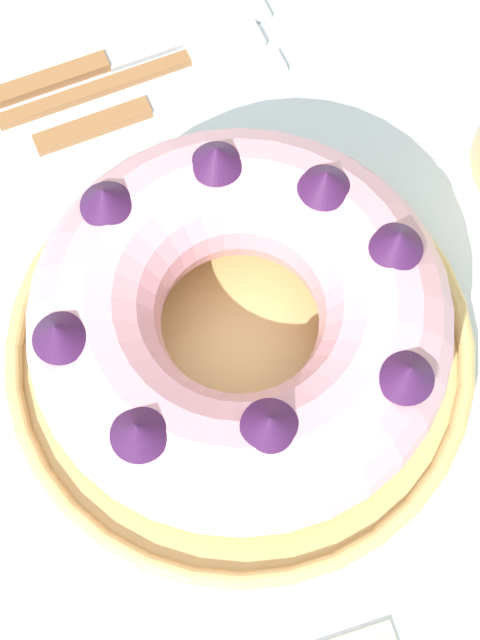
% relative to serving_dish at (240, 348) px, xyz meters
% --- Properties ---
extents(ground_plane, '(8.00, 8.00, 0.00)m').
position_rel_serving_dish_xyz_m(ground_plane, '(0.02, -0.01, -0.73)').
color(ground_plane, '#4C4742').
extents(dining_table, '(1.30, 1.13, 0.72)m').
position_rel_serving_dish_xyz_m(dining_table, '(0.02, -0.01, -0.09)').
color(dining_table, silver).
rests_on(dining_table, ground_plane).
extents(serving_dish, '(0.32, 0.32, 0.02)m').
position_rel_serving_dish_xyz_m(serving_dish, '(0.00, 0.00, 0.00)').
color(serving_dish, tan).
rests_on(serving_dish, dining_table).
extents(bundt_cake, '(0.27, 0.27, 0.10)m').
position_rel_serving_dish_xyz_m(bundt_cake, '(-0.00, 0.00, 0.05)').
color(bundt_cake, '#E09EAD').
rests_on(bundt_cake, serving_dish).
extents(fork, '(0.02, 0.22, 0.01)m').
position_rel_serving_dish_xyz_m(fork, '(-0.24, 0.03, -0.01)').
color(fork, '#936038').
rests_on(fork, dining_table).
extents(serving_knife, '(0.02, 0.25, 0.01)m').
position_rel_serving_dish_xyz_m(serving_knife, '(-0.26, -0.01, -0.01)').
color(serving_knife, '#936038').
rests_on(serving_knife, dining_table).
extents(cake_knife, '(0.02, 0.21, 0.01)m').
position_rel_serving_dish_xyz_m(cake_knife, '(-0.21, 0.01, -0.01)').
color(cake_knife, '#936038').
rests_on(cake_knife, dining_table).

